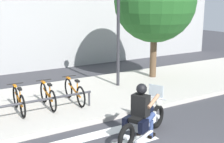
{
  "coord_description": "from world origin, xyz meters",
  "views": [
    {
      "loc": [
        -3.82,
        -3.94,
        3.36
      ],
      "look_at": [
        0.76,
        3.58,
        1.29
      ],
      "focal_mm": 48.62,
      "sensor_mm": 36.0,
      "label": 1
    }
  ],
  "objects": [
    {
      "name": "crosswalk_stripe_5",
      "position": [
        -0.59,
        2.4,
        0.0
      ],
      "size": [
        2.8,
        0.4,
        0.01
      ],
      "primitive_type": "cube",
      "color": "white",
      "rests_on": "ground"
    },
    {
      "name": "bicycle_3",
      "position": [
        -0.0,
        4.66,
        0.51
      ],
      "size": [
        0.48,
        1.75,
        0.8
      ],
      "color": "black",
      "rests_on": "sidewalk"
    },
    {
      "name": "bicycle_2",
      "position": [
        -0.89,
        4.66,
        0.51
      ],
      "size": [
        0.48,
        1.61,
        0.8
      ],
      "color": "black",
      "rests_on": "sidewalk"
    },
    {
      "name": "sidewalk",
      "position": [
        0.0,
        5.21,
        0.07
      ],
      "size": [
        24.0,
        4.4,
        0.15
      ],
      "primitive_type": "cube",
      "color": "#B7B2A8",
      "rests_on": "ground"
    },
    {
      "name": "tree_near_rack",
      "position": [
        4.3,
        6.01,
        3.31
      ],
      "size": [
        3.36,
        3.36,
        5.0
      ],
      "color": "brown",
      "rests_on": "ground"
    },
    {
      "name": "street_lamp",
      "position": [
        2.27,
        5.61,
        2.59
      ],
      "size": [
        0.28,
        0.28,
        4.26
      ],
      "color": "#2D2D33",
      "rests_on": "ground"
    },
    {
      "name": "rider",
      "position": [
        0.43,
        1.62,
        0.83
      ],
      "size": [
        0.75,
        0.69,
        1.44
      ],
      "color": "black",
      "rests_on": "ground"
    },
    {
      "name": "bicycle_1",
      "position": [
        -1.77,
        4.66,
        0.51
      ],
      "size": [
        0.48,
        1.64,
        0.8
      ],
      "color": "black",
      "rests_on": "sidewalk"
    },
    {
      "name": "bike_rack",
      "position": [
        -1.33,
        4.11,
        0.56
      ],
      "size": [
        3.25,
        0.07,
        0.49
      ],
      "color": "#333338",
      "rests_on": "sidewalk"
    },
    {
      "name": "motorcycle",
      "position": [
        0.5,
        1.65,
        0.46
      ],
      "size": [
        2.05,
        1.03,
        1.23
      ],
      "color": "black",
      "rests_on": "ground"
    }
  ]
}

